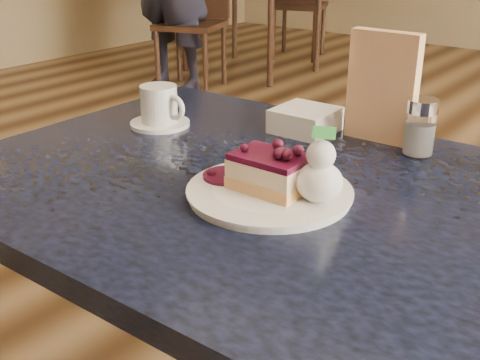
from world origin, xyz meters
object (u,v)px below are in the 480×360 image
Objects in this scene: dessert_plate at (269,193)px; cheesecake_slice at (270,172)px; main_table at (285,228)px; coffee_set at (160,108)px; bg_table_far_left at (251,62)px.

dessert_plate is 0.03m from cheesecake_slice.
dessert_plate is at bearing -90.00° from main_table.
main_table is at bearing 91.16° from dessert_plate.
coffee_set reaches higher than bg_table_far_left.
bg_table_far_left is (-2.33, 2.97, -0.54)m from main_table.
coffee_set reaches higher than dessert_plate.
dessert_plate is 0.14× the size of bg_table_far_left.
main_table is 0.12m from cheesecake_slice.
cheesecake_slice is at bearing -71.63° from bg_table_far_left.
cheesecake_slice is 0.06× the size of bg_table_far_left.
bg_table_far_left reaches higher than main_table.
coffee_set is (-0.37, 0.10, 0.11)m from main_table.
main_table is at bearing -71.22° from bg_table_far_left.
coffee_set reaches higher than cheesecake_slice.
main_table is at bearing -14.71° from coffee_set.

